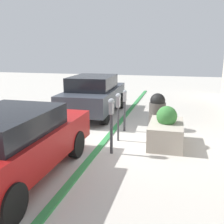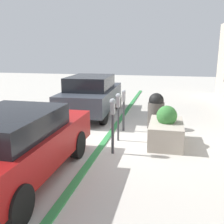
% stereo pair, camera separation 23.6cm
% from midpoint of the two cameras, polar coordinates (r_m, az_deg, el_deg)
% --- Properties ---
extents(ground_plane, '(40.00, 40.00, 0.00)m').
position_cam_midpoint_polar(ground_plane, '(7.74, -1.54, -6.05)').
color(ground_plane, beige).
extents(curb_strip, '(19.00, 0.16, 0.04)m').
position_cam_midpoint_polar(curb_strip, '(7.75, -2.12, -5.87)').
color(curb_strip, '#338C47').
rests_on(curb_strip, ground_plane).
extents(parking_meter_nearest, '(0.19, 0.16, 1.43)m').
position_cam_midpoint_polar(parking_meter_nearest, '(6.46, -0.89, -0.85)').
color(parking_meter_nearest, '#38383D').
rests_on(parking_meter_nearest, ground_plane).
extents(parking_meter_second, '(0.19, 0.16, 1.39)m').
position_cam_midpoint_polar(parking_meter_second, '(7.39, 0.46, 1.41)').
color(parking_meter_second, '#38383D').
rests_on(parking_meter_second, ground_plane).
extents(parking_meter_middle, '(0.15, 0.12, 1.34)m').
position_cam_midpoint_polar(parking_meter_middle, '(8.37, 1.76, 1.62)').
color(parking_meter_middle, '#38383D').
rests_on(parking_meter_middle, ground_plane).
extents(planter_box, '(1.57, 0.91, 1.09)m').
position_cam_midpoint_polar(planter_box, '(7.42, 10.79, -3.92)').
color(planter_box, '#B2A899').
rests_on(planter_box, ground_plane).
extents(parked_car_front, '(4.26, 1.89, 1.43)m').
position_cam_midpoint_polar(parked_car_front, '(5.59, -21.82, -6.49)').
color(parked_car_front, maroon).
rests_on(parked_car_front, ground_plane).
extents(parked_car_middle, '(4.35, 1.94, 1.58)m').
position_cam_midpoint_polar(parked_car_middle, '(10.57, -5.13, 3.82)').
color(parked_car_middle, '#383D47').
rests_on(parked_car_middle, ground_plane).
extents(trash_bin, '(0.54, 0.54, 1.20)m').
position_cam_midpoint_polar(trash_bin, '(8.78, 8.77, 0.24)').
color(trash_bin, '#514C47').
rests_on(trash_bin, ground_plane).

